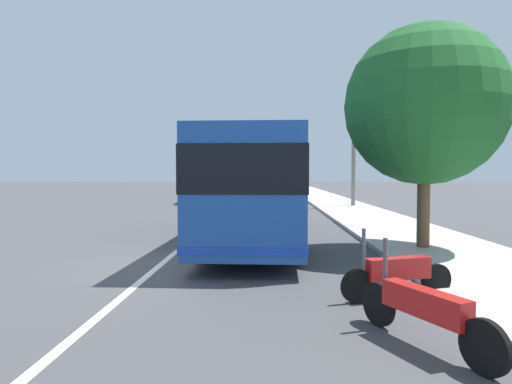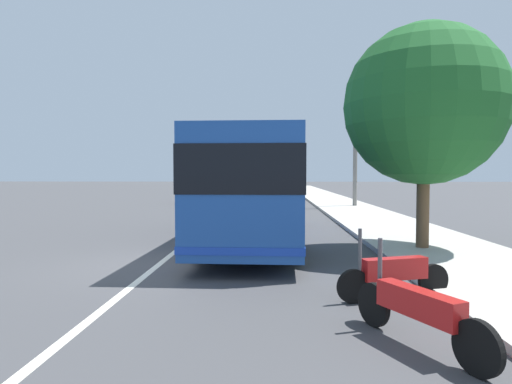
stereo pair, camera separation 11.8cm
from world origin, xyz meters
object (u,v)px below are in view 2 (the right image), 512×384
(car_side_street, at_px, (221,188))
(car_far_distant, at_px, (229,185))
(car_ahead_same_lane, at_px, (199,194))
(coach_bus, at_px, (258,183))
(utility_pole, at_px, (355,153))
(motorcycle_nearest_curb, at_px, (394,273))
(roadside_tree_near_camera, at_px, (424,105))
(car_oncoming, at_px, (273,185))
(motorcycle_mid_row, at_px, (418,310))

(car_side_street, height_order, car_far_distant, car_side_street)
(car_ahead_same_lane, bearing_deg, car_far_distant, 176.85)
(coach_bus, distance_m, utility_pole, 14.76)
(coach_bus, distance_m, car_far_distant, 41.71)
(car_ahead_same_lane, relative_size, car_far_distant, 1.08)
(motorcycle_nearest_curb, height_order, car_ahead_same_lane, car_ahead_same_lane)
(car_side_street, distance_m, car_far_distant, 12.07)
(coach_bus, bearing_deg, car_side_street, 10.65)
(coach_bus, relative_size, roadside_tree_near_camera, 1.90)
(car_oncoming, bearing_deg, car_ahead_same_lane, 165.10)
(coach_bus, height_order, car_far_distant, coach_bus)
(coach_bus, distance_m, motorcycle_nearest_curb, 7.49)
(car_oncoming, bearing_deg, utility_pole, -171.93)
(car_oncoming, xyz_separation_m, utility_pole, (-28.17, -5.08, 2.70))
(coach_bus, relative_size, motorcycle_mid_row, 5.54)
(car_side_street, height_order, roadside_tree_near_camera, roadside_tree_near_camera)
(car_oncoming, distance_m, roadside_tree_near_camera, 44.29)
(coach_bus, relative_size, car_side_street, 2.73)
(motorcycle_nearest_curb, relative_size, roadside_tree_near_camera, 0.33)
(car_far_distant, bearing_deg, car_ahead_same_lane, -3.54)
(car_side_street, height_order, utility_pole, utility_pole)
(roadside_tree_near_camera, bearing_deg, car_far_distant, 12.28)
(motorcycle_nearest_curb, xyz_separation_m, car_side_street, (36.25, 7.21, 0.26))
(motorcycle_mid_row, xyz_separation_m, car_side_street, (38.31, 6.94, 0.25))
(motorcycle_mid_row, relative_size, roadside_tree_near_camera, 0.34)
(utility_pole, bearing_deg, roadside_tree_near_camera, 176.02)
(coach_bus, distance_m, motorcycle_mid_row, 9.35)
(motorcycle_nearest_curb, bearing_deg, roadside_tree_near_camera, -131.48)
(coach_bus, xyz_separation_m, motorcycle_nearest_curb, (-6.91, -2.54, -1.36))
(car_side_street, bearing_deg, motorcycle_mid_row, 8.81)
(roadside_tree_near_camera, bearing_deg, car_oncoming, 5.17)
(roadside_tree_near_camera, height_order, utility_pole, utility_pole)
(motorcycle_mid_row, relative_size, car_side_street, 0.49)
(motorcycle_mid_row, height_order, motorcycle_nearest_curb, motorcycle_mid_row)
(motorcycle_mid_row, xyz_separation_m, utility_pole, (22.51, -3.39, 2.99))
(car_ahead_same_lane, relative_size, roadside_tree_near_camera, 0.76)
(car_oncoming, bearing_deg, car_far_distant, 91.02)
(motorcycle_nearest_curb, xyz_separation_m, utility_pole, (20.44, -3.12, 3.00))
(motorcycle_mid_row, bearing_deg, roadside_tree_near_camera, -44.85)
(car_side_street, bearing_deg, roadside_tree_near_camera, 14.82)
(car_ahead_same_lane, xyz_separation_m, car_far_distant, (23.86, 0.07, 0.02))
(motorcycle_nearest_curb, height_order, car_far_distant, car_far_distant)
(car_side_street, xyz_separation_m, utility_pole, (-15.80, -10.33, 2.74))
(motorcycle_mid_row, xyz_separation_m, car_far_distant, (50.37, 7.22, 0.24))
(motorcycle_nearest_curb, xyz_separation_m, roadside_tree_near_camera, (4.62, -2.02, 3.51))
(roadside_tree_near_camera, xyz_separation_m, utility_pole, (15.82, -1.10, -0.51))
(motorcycle_mid_row, height_order, roadside_tree_near_camera, roadside_tree_near_camera)
(motorcycle_mid_row, bearing_deg, coach_bus, -11.74)
(car_ahead_same_lane, height_order, utility_pole, utility_pole)
(roadside_tree_near_camera, distance_m, utility_pole, 15.87)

